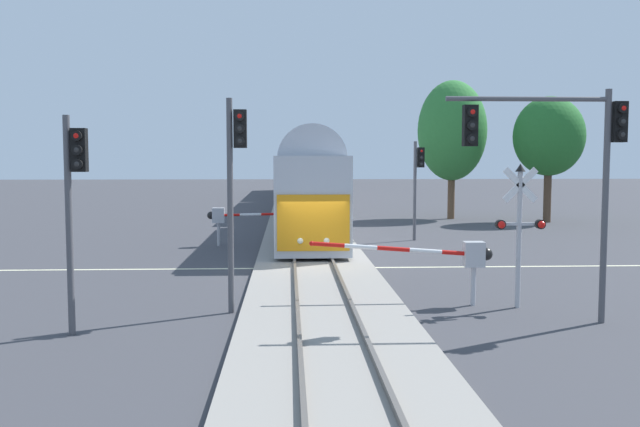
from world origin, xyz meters
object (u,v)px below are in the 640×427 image
(traffic_signal_near_left, at_px, (74,189))
(oak_far_right, at_px, (452,131))
(traffic_signal_far_side, at_px, (418,174))
(maple_right_background, at_px, (549,137))
(crossing_signal_mast, at_px, (520,220))
(crossing_gate_far, at_px, (231,216))
(traffic_signal_median, at_px, (235,170))
(crossing_gate_near, at_px, (456,255))
(traffic_signal_near_right, at_px, (563,148))
(commuter_train, at_px, (300,175))

(traffic_signal_near_left, xyz_separation_m, oak_far_right, (16.03, 30.29, 2.54))
(traffic_signal_far_side, height_order, maple_right_background, maple_right_background)
(traffic_signal_far_side, height_order, traffic_signal_near_left, traffic_signal_near_left)
(crossing_signal_mast, relative_size, crossing_gate_far, 0.71)
(traffic_signal_median, relative_size, traffic_signal_near_left, 1.11)
(crossing_gate_near, bearing_deg, traffic_signal_near_right, -47.19)
(commuter_train, relative_size, crossing_gate_far, 11.41)
(crossing_signal_mast, relative_size, traffic_signal_near_right, 0.68)
(traffic_signal_near_left, height_order, oak_far_right, oak_far_right)
(commuter_train, bearing_deg, traffic_signal_far_side, -75.78)
(crossing_gate_near, height_order, traffic_signal_near_right, traffic_signal_near_right)
(traffic_signal_near_left, distance_m, maple_right_background, 34.98)
(crossing_gate_far, relative_size, traffic_signal_near_right, 0.97)
(crossing_gate_near, xyz_separation_m, crossing_gate_far, (-7.38, 13.53, -0.02))
(oak_far_right, bearing_deg, traffic_signal_median, -113.94)
(maple_right_background, bearing_deg, traffic_signal_near_left, -128.23)
(crossing_gate_near, distance_m, crossing_signal_mast, 1.96)
(crossing_gate_far, distance_m, traffic_signal_far_side, 9.55)
(traffic_signal_near_right, distance_m, oak_far_right, 30.07)
(commuter_train, xyz_separation_m, maple_right_background, (15.73, -12.52, 2.78))
(crossing_gate_near, bearing_deg, maple_right_background, 64.05)
(traffic_signal_median, height_order, maple_right_background, maple_right_background)
(traffic_signal_median, relative_size, traffic_signal_far_side, 1.15)
(crossing_gate_near, height_order, traffic_signal_median, traffic_signal_median)
(traffic_signal_median, height_order, traffic_signal_near_right, traffic_signal_near_right)
(oak_far_right, bearing_deg, crossing_signal_mast, -99.71)
(crossing_gate_far, relative_size, maple_right_background, 0.70)
(traffic_signal_near_left, bearing_deg, commuter_train, 81.63)
(traffic_signal_far_side, distance_m, maple_right_background, 13.98)
(traffic_signal_median, bearing_deg, crossing_signal_mast, 2.04)
(commuter_train, bearing_deg, traffic_signal_median, -93.56)
(commuter_train, bearing_deg, crossing_signal_mast, -81.84)
(crossing_gate_near, height_order, oak_far_right, oak_far_right)
(crossing_gate_far, bearing_deg, traffic_signal_far_side, 11.01)
(crossing_gate_far, bearing_deg, oak_far_right, 45.36)
(crossing_gate_far, relative_size, traffic_signal_near_left, 1.10)
(traffic_signal_near_right, bearing_deg, crossing_gate_near, 132.81)
(crossing_signal_mast, relative_size, traffic_signal_near_left, 0.78)
(traffic_signal_near_right, bearing_deg, commuter_train, 98.36)
(traffic_signal_far_side, relative_size, traffic_signal_near_right, 0.85)
(commuter_train, bearing_deg, traffic_signal_near_left, -98.37)
(oak_far_right, bearing_deg, maple_right_background, -27.12)
(crossing_gate_far, height_order, traffic_signal_far_side, traffic_signal_far_side)
(crossing_gate_near, height_order, crossing_signal_mast, crossing_signal_mast)
(crossing_gate_near, bearing_deg, traffic_signal_near_left, -163.81)
(crossing_signal_mast, height_order, traffic_signal_far_side, traffic_signal_far_side)
(commuter_train, xyz_separation_m, traffic_signal_near_right, (5.78, -39.37, 1.66))
(traffic_signal_far_side, bearing_deg, crossing_signal_mast, -90.57)
(commuter_train, relative_size, crossing_gate_near, 12.48)
(traffic_signal_near_right, height_order, oak_far_right, oak_far_right)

